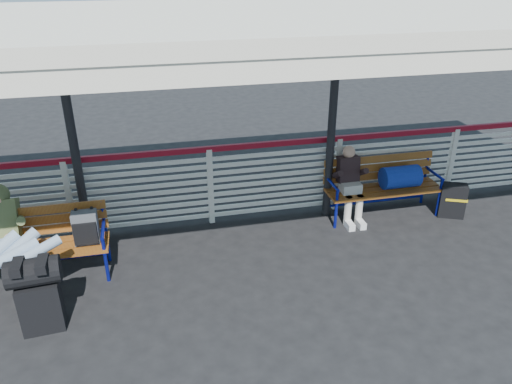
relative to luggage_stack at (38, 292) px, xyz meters
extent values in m
plane|color=black|center=(2.15, 0.06, -0.49)|extent=(60.00, 60.00, 0.00)
cube|color=silver|center=(2.15, 1.96, 0.11)|extent=(12.00, 0.04, 1.04)
cube|color=maroon|center=(2.15, 1.96, 0.71)|extent=(12.00, 0.06, 0.08)
cube|color=silver|center=(2.15, 0.96, 2.59)|extent=(12.60, 3.60, 0.16)
cube|color=silver|center=(2.15, -0.79, 2.46)|extent=(12.60, 0.06, 0.30)
cylinder|color=black|center=(0.35, 1.81, 1.01)|extent=(0.12, 0.12, 3.00)
cylinder|color=black|center=(3.95, 1.81, 1.01)|extent=(0.12, 0.12, 3.00)
cube|color=black|center=(0.00, 0.00, -0.19)|extent=(0.45, 0.29, 0.60)
cylinder|color=black|center=(0.00, 0.00, 0.26)|extent=(0.56, 0.35, 0.30)
cube|color=#8D5C1B|center=(-0.20, 0.95, -0.04)|extent=(1.80, 0.50, 0.04)
cube|color=#8D5C1B|center=(-0.20, 1.21, 0.23)|extent=(1.80, 0.10, 0.40)
cylinder|color=#0D1794|center=(0.65, 0.75, -0.26)|extent=(0.04, 0.04, 0.45)
cylinder|color=#0D1794|center=(0.65, 1.22, -0.04)|extent=(0.04, 0.04, 0.90)
cube|color=#54585C|center=(0.45, 0.97, 0.19)|extent=(0.30, 0.19, 0.42)
cube|color=#8D5C1B|center=(4.78, 1.56, -0.04)|extent=(1.80, 0.50, 0.04)
cube|color=#8D5C1B|center=(4.78, 1.82, 0.23)|extent=(1.80, 0.10, 0.40)
cylinder|color=#0D1794|center=(3.93, 1.36, -0.26)|extent=(0.04, 0.04, 0.45)
cylinder|color=#0D1794|center=(5.63, 1.36, -0.26)|extent=(0.04, 0.04, 0.45)
cylinder|color=#0D1794|center=(3.93, 1.83, -0.04)|extent=(0.04, 0.04, 0.90)
cylinder|color=#0D1794|center=(5.63, 1.83, -0.04)|extent=(0.04, 0.04, 0.90)
cylinder|color=navy|center=(5.03, 1.56, 0.15)|extent=(0.58, 0.34, 0.34)
cube|color=#90A9C3|center=(-0.55, 1.00, 0.05)|extent=(0.36, 0.26, 0.18)
cube|color=#4D572E|center=(-0.55, 1.20, 0.31)|extent=(0.42, 0.38, 0.53)
cube|color=black|center=(-0.12, -0.06, 0.38)|extent=(0.11, 0.27, 0.10)
cube|color=black|center=(0.12, -0.06, 0.38)|extent=(0.11, 0.27, 0.10)
cube|color=beige|center=(4.23, 1.59, 0.04)|extent=(0.30, 0.24, 0.16)
cube|color=black|center=(4.23, 1.73, 0.29)|extent=(0.32, 0.23, 0.42)
sphere|color=tan|center=(4.23, 1.75, 0.56)|extent=(0.19, 0.19, 0.19)
cylinder|color=beige|center=(4.14, 1.41, -0.25)|extent=(0.11, 0.11, 0.46)
cylinder|color=beige|center=(4.32, 1.41, -0.25)|extent=(0.11, 0.11, 0.46)
cube|color=silver|center=(4.14, 1.31, -0.44)|extent=(0.10, 0.24, 0.10)
cube|color=silver|center=(4.32, 1.31, -0.44)|extent=(0.10, 0.24, 0.10)
cube|color=black|center=(5.83, 1.31, -0.22)|extent=(0.44, 0.35, 0.54)
cube|color=gold|center=(5.83, 1.19, -0.17)|extent=(0.30, 0.15, 0.04)
camera|label=1|loc=(1.30, -4.73, 3.30)|focal=35.00mm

